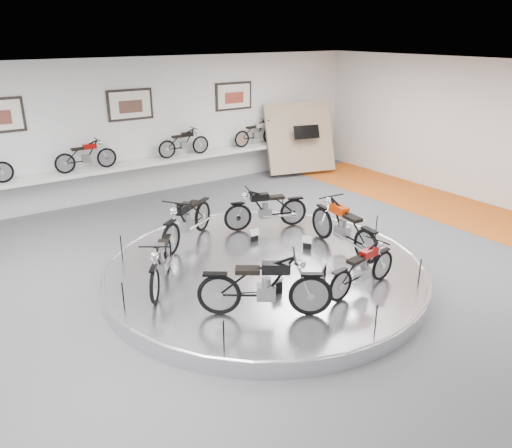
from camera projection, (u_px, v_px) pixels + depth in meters
floor at (274, 283)px, 9.89m from camera, size 16.00×16.00×0.00m
ceiling at (277, 74)px, 8.44m from camera, size 16.00×16.00×0.00m
wall_back at (132, 129)px, 14.54m from camera, size 16.00×0.00×16.00m
orange_carpet_strip at (476, 216)px, 13.48m from camera, size 2.40×12.60×0.01m
dado_band at (137, 177)px, 15.05m from camera, size 15.68×0.04×1.10m
display_platform at (265, 271)px, 10.07m from camera, size 6.40×6.40×0.30m
platform_rim at (265, 266)px, 10.02m from camera, size 6.40×6.40×0.10m
shelf at (139, 164)px, 14.67m from camera, size 11.00×0.55×0.10m
poster_center at (130, 105)px, 14.25m from camera, size 1.35×0.06×0.88m
poster_right at (234, 96)px, 16.10m from camera, size 1.35×0.06×0.88m
display_panel at (300, 138)px, 17.08m from camera, size 2.56×1.52×2.30m
shelf_bike_b at (86, 158)px, 13.72m from camera, size 1.22×0.43×0.73m
shelf_bike_c at (184, 144)px, 15.31m from camera, size 1.22×0.43×0.73m
shelf_bike_d at (256, 135)px, 16.74m from camera, size 1.22×0.43×0.73m
bike_a at (266, 208)px, 11.67m from camera, size 1.82×1.12×1.01m
bike_b at (187, 219)px, 10.86m from camera, size 1.89×1.60×1.09m
bike_c at (161, 261)px, 9.05m from camera, size 1.39×1.66×0.95m
bike_d at (265, 285)px, 8.05m from camera, size 1.91×1.63×1.10m
bike_e at (363, 268)px, 8.87m from camera, size 1.56×0.70×0.89m
bike_f at (343, 226)px, 10.49m from camera, size 0.83×1.91×1.09m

